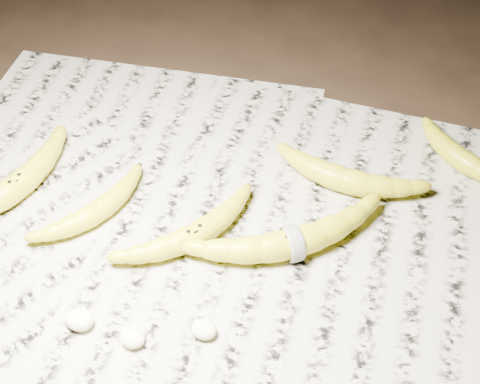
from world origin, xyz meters
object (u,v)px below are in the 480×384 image
(banana_left_b, at_px, (97,210))
(banana_taped, at_px, (292,241))
(banana_upper_b, at_px, (461,157))
(banana_upper_a, at_px, (345,178))
(banana_left_a, at_px, (16,185))
(banana_center, at_px, (194,234))

(banana_left_b, xyz_separation_m, banana_taped, (0.27, 0.03, 0.00))
(banana_left_b, bearing_deg, banana_upper_b, -33.84)
(banana_upper_a, distance_m, banana_upper_b, 0.18)
(banana_left_a, xyz_separation_m, banana_taped, (0.40, 0.03, 0.00))
(banana_taped, xyz_separation_m, banana_upper_a, (0.04, 0.14, -0.00))
(banana_left_b, xyz_separation_m, banana_upper_b, (0.46, 0.27, 0.00))
(banana_upper_a, bearing_deg, banana_taped, -102.29)
(banana_center, relative_size, banana_upper_a, 0.98)
(banana_left_a, distance_m, banana_center, 0.27)
(banana_upper_b, bearing_deg, banana_left_b, -116.59)
(banana_left_b, relative_size, banana_taped, 0.67)
(banana_upper_a, bearing_deg, banana_upper_b, 36.83)
(banana_left_a, bearing_deg, banana_upper_b, -50.02)
(banana_left_b, bearing_deg, banana_left_a, 114.76)
(banana_left_b, bearing_deg, banana_center, -63.21)
(banana_taped, relative_size, banana_upper_a, 1.27)
(banana_upper_a, bearing_deg, banana_left_b, -148.05)
(banana_left_a, height_order, banana_taped, banana_taped)
(banana_left_b, xyz_separation_m, banana_center, (0.14, 0.00, 0.00))
(banana_left_a, relative_size, banana_upper_a, 1.14)
(banana_left_b, bearing_deg, banana_upper_a, -35.51)
(banana_left_a, xyz_separation_m, banana_center, (0.27, 0.00, -0.00))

